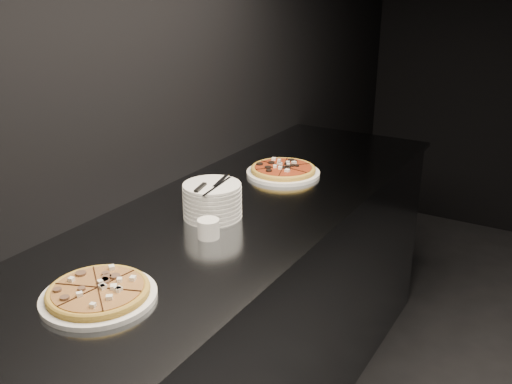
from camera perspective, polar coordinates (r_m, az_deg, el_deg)
The scene contains 7 objects.
wall_left at distance 2.13m, azimuth -10.80°, elevation 12.38°, with size 0.02×5.00×2.80m, color black.
counter at distance 2.26m, azimuth -1.88°, elevation -12.48°, with size 0.74×2.44×0.92m.
pizza_mushroom at distance 1.54m, azimuth -15.48°, elevation -9.69°, with size 0.34×0.34×0.03m.
pizza_tomato at distance 2.38m, azimuth 2.74°, elevation 2.19°, with size 0.32×0.32×0.04m.
plate_stack at distance 1.96m, azimuth -4.39°, elevation -0.85°, with size 0.20×0.20×0.12m.
cutlery at distance 1.92m, azimuth -4.50°, elevation 0.69°, with size 0.07×0.21×0.01m.
ramekin at distance 1.81m, azimuth -4.78°, elevation -3.62°, with size 0.07×0.07×0.06m.
Camera 1 is at (-1.10, -1.58, 1.70)m, focal length 40.00 mm.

